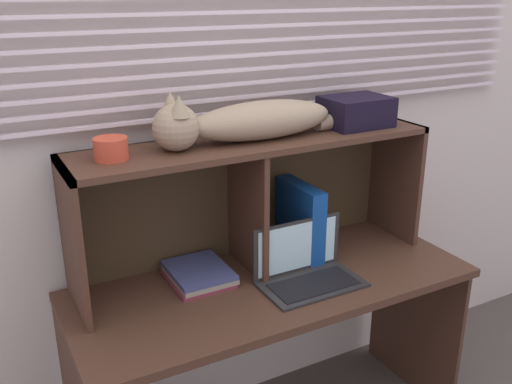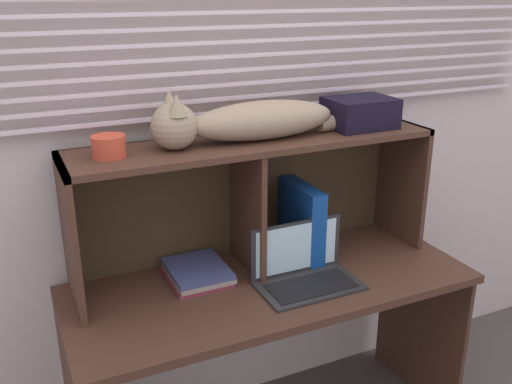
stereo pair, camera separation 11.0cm
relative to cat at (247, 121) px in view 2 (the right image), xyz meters
The scene contains 9 objects.
back_panel_with_blinds 0.20m from the cat, 80.89° to the left, with size 4.40×0.08×2.50m.
desk 0.70m from the cat, 76.09° to the right, with size 1.42×0.58×0.70m.
hutch_shelf_unit 0.23m from the cat, 50.25° to the left, with size 1.30×0.30×0.48m.
cat is the anchor object (origin of this frame).
laptop 0.56m from the cat, 54.81° to the right, with size 0.35×0.21×0.21m.
binder_upright 0.46m from the cat, ahead, with size 0.06×0.26×0.29m, color navy.
book_stack 0.56m from the cat, behind, with size 0.21×0.24×0.05m.
small_basket 0.47m from the cat, behind, with size 0.10×0.10×0.07m, color #BF432B.
storage_box 0.45m from the cat, ahead, with size 0.24×0.19×0.11m, color black.
Camera 2 is at (-0.79, -1.36, 1.68)m, focal length 39.82 mm.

